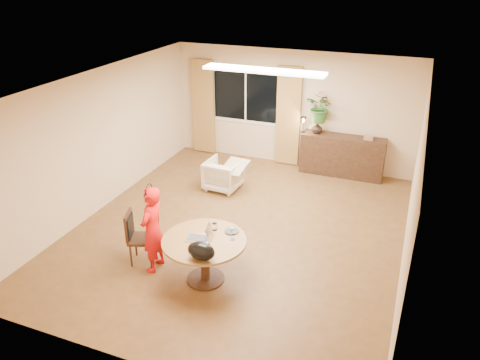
# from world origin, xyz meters

# --- Properties ---
(floor) EXTENTS (6.50, 6.50, 0.00)m
(floor) POSITION_xyz_m (0.00, 0.00, 0.00)
(floor) COLOR brown
(floor) RESTS_ON ground
(ceiling) EXTENTS (6.50, 6.50, 0.00)m
(ceiling) POSITION_xyz_m (0.00, 0.00, 2.60)
(ceiling) COLOR white
(ceiling) RESTS_ON wall_back
(wall_back) EXTENTS (5.50, 0.00, 5.50)m
(wall_back) POSITION_xyz_m (0.00, 3.25, 1.30)
(wall_back) COLOR beige
(wall_back) RESTS_ON floor
(wall_left) EXTENTS (0.00, 6.50, 6.50)m
(wall_left) POSITION_xyz_m (-2.75, 0.00, 1.30)
(wall_left) COLOR beige
(wall_left) RESTS_ON floor
(wall_right) EXTENTS (0.00, 6.50, 6.50)m
(wall_right) POSITION_xyz_m (2.75, 0.00, 1.30)
(wall_right) COLOR beige
(wall_right) RESTS_ON floor
(window) EXTENTS (1.70, 0.03, 1.30)m
(window) POSITION_xyz_m (-1.10, 3.23, 1.50)
(window) COLOR white
(window) RESTS_ON wall_back
(curtain_left) EXTENTS (0.55, 0.08, 2.25)m
(curtain_left) POSITION_xyz_m (-2.15, 3.15, 1.15)
(curtain_left) COLOR olive
(curtain_left) RESTS_ON wall_back
(curtain_right) EXTENTS (0.55, 0.08, 2.25)m
(curtain_right) POSITION_xyz_m (-0.05, 3.15, 1.15)
(curtain_right) COLOR olive
(curtain_right) RESTS_ON wall_back
(ceiling_panel) EXTENTS (2.20, 0.35, 0.05)m
(ceiling_panel) POSITION_xyz_m (0.00, 1.20, 2.57)
(ceiling_panel) COLOR white
(ceiling_panel) RESTS_ON ceiling
(dining_table) EXTENTS (1.22, 1.22, 0.70)m
(dining_table) POSITION_xyz_m (0.06, -1.50, 0.55)
(dining_table) COLOR brown
(dining_table) RESTS_ON floor
(dining_chair) EXTENTS (0.52, 0.50, 0.87)m
(dining_chair) POSITION_xyz_m (-1.05, -1.43, 0.43)
(dining_chair) COLOR black
(dining_chair) RESTS_ON floor
(child) EXTENTS (0.51, 0.34, 1.38)m
(child) POSITION_xyz_m (-0.78, -1.51, 0.69)
(child) COLOR red
(child) RESTS_ON floor
(laptop) EXTENTS (0.40, 0.30, 0.24)m
(laptop) POSITION_xyz_m (-0.03, -1.50, 0.82)
(laptop) COLOR #B7B7BC
(laptop) RESTS_ON dining_table
(tumbler) EXTENTS (0.09, 0.09, 0.11)m
(tumbler) POSITION_xyz_m (0.09, -1.20, 0.75)
(tumbler) COLOR white
(tumbler) RESTS_ON dining_table
(wine_glass) EXTENTS (0.07, 0.07, 0.20)m
(wine_glass) POSITION_xyz_m (0.43, -1.34, 0.80)
(wine_glass) COLOR white
(wine_glass) RESTS_ON dining_table
(pot_lid) EXTENTS (0.24, 0.24, 0.04)m
(pot_lid) POSITION_xyz_m (0.34, -1.16, 0.71)
(pot_lid) COLOR white
(pot_lid) RESTS_ON dining_table
(handbag) EXTENTS (0.39, 0.23, 0.26)m
(handbag) POSITION_xyz_m (0.24, -1.95, 0.83)
(handbag) COLOR black
(handbag) RESTS_ON dining_table
(armchair) EXTENTS (0.71, 0.73, 0.63)m
(armchair) POSITION_xyz_m (-0.90, 1.42, 0.32)
(armchair) COLOR beige
(armchair) RESTS_ON floor
(throw) EXTENTS (0.50, 0.59, 0.03)m
(throw) POSITION_xyz_m (-0.62, 1.36, 0.65)
(throw) COLOR beige
(throw) RESTS_ON armchair
(sideboard) EXTENTS (1.79, 0.44, 0.89)m
(sideboard) POSITION_xyz_m (1.24, 3.01, 0.45)
(sideboard) COLOR black
(sideboard) RESTS_ON floor
(vase) EXTENTS (0.28, 0.28, 0.25)m
(vase) POSITION_xyz_m (0.64, 3.01, 1.02)
(vase) COLOR black
(vase) RESTS_ON sideboard
(bouquet) EXTENTS (0.73, 0.68, 0.66)m
(bouquet) POSITION_xyz_m (0.70, 3.01, 1.47)
(bouquet) COLOR #276526
(bouquet) RESTS_ON vase
(book_stack) EXTENTS (0.22, 0.18, 0.08)m
(book_stack) POSITION_xyz_m (1.75, 3.01, 0.93)
(book_stack) COLOR #906F49
(book_stack) RESTS_ON sideboard
(desk_lamp) EXTENTS (0.17, 0.17, 0.36)m
(desk_lamp) POSITION_xyz_m (0.35, 2.96, 1.07)
(desk_lamp) COLOR black
(desk_lamp) RESTS_ON sideboard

